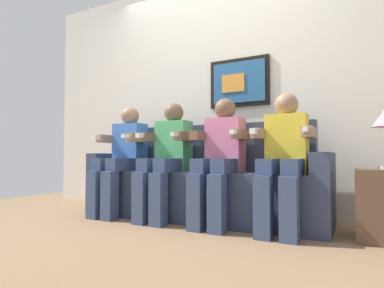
# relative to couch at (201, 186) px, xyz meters

# --- Properties ---
(ground_plane) EXTENTS (6.12, 6.12, 0.00)m
(ground_plane) POSITION_rel_couch_xyz_m (0.00, -0.33, -0.31)
(ground_plane) COLOR #8C6B4C
(back_wall_assembly) EXTENTS (4.71, 0.10, 2.60)m
(back_wall_assembly) POSITION_rel_couch_xyz_m (0.01, 0.44, 0.99)
(back_wall_assembly) COLOR silver
(back_wall_assembly) RESTS_ON ground_plane
(couch) EXTENTS (2.31, 0.58, 0.90)m
(couch) POSITION_rel_couch_xyz_m (0.00, 0.00, 0.00)
(couch) COLOR #333D56
(couch) RESTS_ON ground_plane
(person_leftmost) EXTENTS (0.46, 0.56, 1.11)m
(person_leftmost) POSITION_rel_couch_xyz_m (-0.81, -0.17, 0.29)
(person_leftmost) COLOR #3F72CC
(person_leftmost) RESTS_ON ground_plane
(person_left_center) EXTENTS (0.46, 0.56, 1.11)m
(person_left_center) POSITION_rel_couch_xyz_m (-0.27, -0.17, 0.29)
(person_left_center) COLOR #4CB266
(person_left_center) RESTS_ON ground_plane
(person_right_center) EXTENTS (0.46, 0.56, 1.11)m
(person_right_center) POSITION_rel_couch_xyz_m (0.27, -0.17, 0.29)
(person_right_center) COLOR pink
(person_right_center) RESTS_ON ground_plane
(person_rightmost) EXTENTS (0.46, 0.56, 1.11)m
(person_rightmost) POSITION_rel_couch_xyz_m (0.81, -0.17, 0.29)
(person_rightmost) COLOR yellow
(person_rightmost) RESTS_ON ground_plane
(spare_remote_on_table) EXTENTS (0.04, 0.13, 0.02)m
(spare_remote_on_table) POSITION_rel_couch_xyz_m (1.48, -0.15, 0.20)
(spare_remote_on_table) COLOR white
(spare_remote_on_table) RESTS_ON side_table_right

